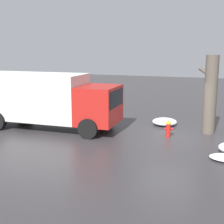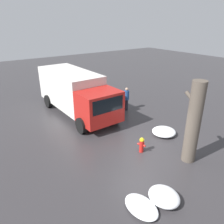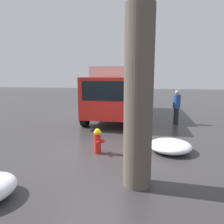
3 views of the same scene
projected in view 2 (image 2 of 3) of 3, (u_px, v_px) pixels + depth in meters
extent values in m
plane|color=#333033|center=(141.00, 152.00, 10.40)|extent=(60.00, 60.00, 0.00)
cylinder|color=red|center=(142.00, 146.00, 10.28)|extent=(0.21, 0.21, 0.61)
cylinder|color=yellow|center=(142.00, 140.00, 10.15)|extent=(0.22, 0.22, 0.06)
sphere|color=yellow|center=(142.00, 139.00, 10.14)|extent=(0.18, 0.18, 0.18)
cylinder|color=red|center=(143.00, 143.00, 10.37)|extent=(0.14, 0.13, 0.11)
cylinder|color=red|center=(139.00, 144.00, 10.34)|extent=(0.12, 0.12, 0.09)
cylinder|color=red|center=(145.00, 146.00, 10.17)|extent=(0.12, 0.12, 0.09)
cylinder|color=brown|center=(193.00, 123.00, 9.11)|extent=(0.59, 0.59, 3.64)
cylinder|color=brown|center=(192.00, 98.00, 8.91)|extent=(0.67, 0.17, 0.54)
cube|color=red|center=(99.00, 107.00, 12.17)|extent=(1.77, 2.31, 1.76)
cube|color=black|center=(108.00, 105.00, 11.38)|extent=(0.06, 1.92, 0.77)
cube|color=silver|center=(70.00, 88.00, 14.70)|extent=(5.39, 2.36, 2.26)
cylinder|color=black|center=(114.00, 116.00, 13.20)|extent=(0.90, 0.29, 0.90)
cylinder|color=black|center=(81.00, 126.00, 11.96)|extent=(0.90, 0.29, 0.90)
cylinder|color=black|center=(77.00, 95.00, 16.75)|extent=(0.90, 0.29, 0.90)
cylinder|color=black|center=(48.00, 101.00, 15.51)|extent=(0.90, 0.29, 0.90)
cylinder|color=#23232D|center=(126.00, 105.00, 15.08)|extent=(0.24, 0.24, 0.76)
cylinder|color=#234C8C|center=(127.00, 95.00, 14.81)|extent=(0.35, 0.35, 0.63)
sphere|color=tan|center=(127.00, 89.00, 14.64)|extent=(0.21, 0.21, 0.21)
ellipsoid|color=white|center=(164.00, 196.00, 7.49)|extent=(1.14, 1.00, 0.42)
ellipsoid|color=white|center=(164.00, 132.00, 11.88)|extent=(1.27, 1.29, 0.36)
ellipsoid|color=white|center=(141.00, 207.00, 7.23)|extent=(1.32, 0.88, 0.20)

